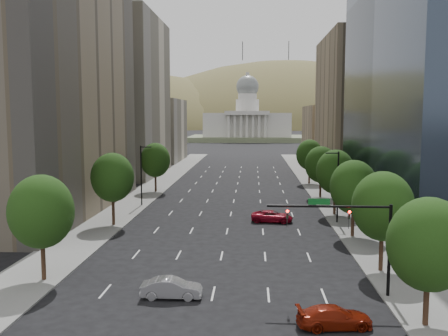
% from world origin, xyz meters
% --- Properties ---
extents(sidewalk_left, '(6.00, 200.00, 0.15)m').
position_xyz_m(sidewalk_left, '(-15.50, 60.00, 0.07)').
color(sidewalk_left, slate).
rests_on(sidewalk_left, ground).
extents(sidewalk_right, '(6.00, 200.00, 0.15)m').
position_xyz_m(sidewalk_right, '(15.50, 60.00, 0.07)').
color(sidewalk_right, slate).
rests_on(sidewalk_right, ground).
extents(midrise_cream_left, '(14.00, 30.00, 35.00)m').
position_xyz_m(midrise_cream_left, '(-25.00, 103.00, 17.50)').
color(midrise_cream_left, beige).
rests_on(midrise_cream_left, ground).
extents(filler_left, '(14.00, 26.00, 18.00)m').
position_xyz_m(filler_left, '(-25.00, 136.00, 9.00)').
color(filler_left, beige).
rests_on(filler_left, ground).
extents(parking_tan_right, '(14.00, 30.00, 30.00)m').
position_xyz_m(parking_tan_right, '(25.00, 100.00, 15.00)').
color(parking_tan_right, '#8C7759').
rests_on(parking_tan_right, ground).
extents(filler_right, '(14.00, 26.00, 16.00)m').
position_xyz_m(filler_right, '(25.00, 133.00, 8.00)').
color(filler_right, '#8C7759').
rests_on(filler_right, ground).
extents(tree_right_0, '(5.20, 5.20, 8.39)m').
position_xyz_m(tree_right_0, '(14.00, 25.00, 5.39)').
color(tree_right_0, '#382316').
rests_on(tree_right_0, ground).
extents(tree_right_1, '(5.20, 5.20, 8.75)m').
position_xyz_m(tree_right_1, '(14.00, 36.00, 5.75)').
color(tree_right_1, '#382316').
rests_on(tree_right_1, ground).
extents(tree_right_2, '(5.20, 5.20, 8.61)m').
position_xyz_m(tree_right_2, '(14.00, 48.00, 5.60)').
color(tree_right_2, '#382316').
rests_on(tree_right_2, ground).
extents(tree_right_3, '(5.20, 5.20, 8.89)m').
position_xyz_m(tree_right_3, '(14.00, 60.00, 5.89)').
color(tree_right_3, '#382316').
rests_on(tree_right_3, ground).
extents(tree_right_4, '(5.20, 5.20, 8.46)m').
position_xyz_m(tree_right_4, '(14.00, 74.00, 5.46)').
color(tree_right_4, '#382316').
rests_on(tree_right_4, ground).
extents(tree_right_5, '(5.20, 5.20, 8.75)m').
position_xyz_m(tree_right_5, '(14.00, 90.00, 5.75)').
color(tree_right_5, '#382316').
rests_on(tree_right_5, ground).
extents(tree_left_0, '(5.20, 5.20, 8.75)m').
position_xyz_m(tree_left_0, '(-14.00, 32.00, 5.75)').
color(tree_left_0, '#382316').
rests_on(tree_left_0, ground).
extents(tree_left_1, '(5.20, 5.20, 8.97)m').
position_xyz_m(tree_left_1, '(-14.00, 52.00, 5.96)').
color(tree_left_1, '#382316').
rests_on(tree_left_1, ground).
extents(tree_left_2, '(5.20, 5.20, 8.68)m').
position_xyz_m(tree_left_2, '(-14.00, 78.00, 5.68)').
color(tree_left_2, '#382316').
rests_on(tree_left_2, ground).
extents(streetlight_rn, '(1.70, 0.20, 9.00)m').
position_xyz_m(streetlight_rn, '(13.44, 55.00, 4.84)').
color(streetlight_rn, black).
rests_on(streetlight_rn, ground).
extents(streetlight_ln, '(1.70, 0.20, 9.00)m').
position_xyz_m(streetlight_ln, '(-13.44, 65.00, 4.84)').
color(streetlight_ln, black).
rests_on(streetlight_ln, ground).
extents(traffic_signal, '(9.12, 0.40, 7.38)m').
position_xyz_m(traffic_signal, '(10.53, 30.00, 5.17)').
color(traffic_signal, black).
rests_on(traffic_signal, ground).
extents(capitol, '(60.00, 40.00, 35.20)m').
position_xyz_m(capitol, '(0.00, 249.71, 8.58)').
color(capitol, '#596647').
rests_on(capitol, ground).
extents(foothills, '(720.00, 413.00, 263.00)m').
position_xyz_m(foothills, '(34.67, 599.39, -37.78)').
color(foothills, olive).
rests_on(foothills, ground).
extents(car_red_near, '(5.02, 2.60, 1.39)m').
position_xyz_m(car_red_near, '(8.18, 24.54, 0.70)').
color(car_red_near, maroon).
rests_on(car_red_near, ground).
extents(car_silver, '(4.55, 1.67, 1.49)m').
position_xyz_m(car_silver, '(-3.00, 28.97, 0.75)').
color(car_silver, '#9B9BA0').
rests_on(car_silver, ground).
extents(car_red_far, '(5.42, 2.89, 1.45)m').
position_xyz_m(car_red_far, '(5.41, 55.28, 0.73)').
color(car_red_far, maroon).
rests_on(car_red_far, ground).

